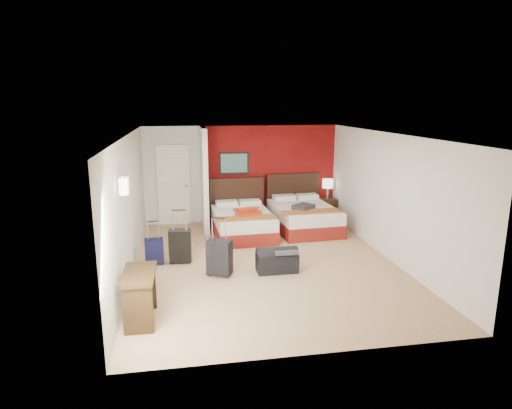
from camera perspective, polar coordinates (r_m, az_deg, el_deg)
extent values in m
plane|color=#D3AC82|center=(8.70, 1.16, -7.61)|extent=(6.50, 6.50, 0.00)
cube|color=silver|center=(11.49, -1.90, 3.97)|extent=(5.00, 0.04, 2.50)
cube|color=silver|center=(8.24, -16.12, -0.22)|extent=(0.04, 6.50, 2.50)
cube|color=black|center=(11.36, -2.87, 5.38)|extent=(0.78, 0.03, 0.58)
cube|color=white|center=(6.64, -16.77, 2.32)|extent=(0.12, 0.20, 0.24)
cube|color=maroon|center=(11.59, 1.80, 4.05)|extent=(3.50, 0.04, 2.50)
cube|color=silver|center=(10.76, -6.71, 3.26)|extent=(0.12, 1.20, 2.50)
cube|color=silver|center=(11.37, -10.63, 2.50)|extent=(0.82, 0.06, 2.05)
cube|color=white|center=(10.35, -1.75, -2.54)|extent=(1.39, 1.93, 0.57)
cube|color=white|center=(10.88, 6.20, -1.74)|extent=(1.53, 2.08, 0.60)
cube|color=#B1280F|center=(10.19, -1.13, -0.89)|extent=(0.71, 0.85, 0.09)
cube|color=#323237|center=(10.49, 6.17, -0.31)|extent=(0.59, 0.57, 0.11)
cube|color=black|center=(11.84, 9.19, -0.61)|extent=(0.48, 0.48, 0.60)
cylinder|color=silver|center=(11.73, 9.29, 2.02)|extent=(0.35, 0.35, 0.51)
cube|color=black|center=(8.75, -9.80, -5.46)|extent=(0.45, 0.30, 0.64)
cube|color=black|center=(8.03, -4.75, -7.06)|extent=(0.50, 0.43, 0.63)
cube|color=black|center=(8.77, -13.06, -6.09)|extent=(0.37, 0.24, 0.49)
cube|color=black|center=(8.24, 2.74, -7.40)|extent=(0.76, 0.40, 0.38)
cube|color=#3D3E43|center=(8.15, 3.87, -6.00)|extent=(0.45, 0.39, 0.06)
cube|color=black|center=(6.61, -14.81, -11.52)|extent=(0.46, 0.90, 0.75)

